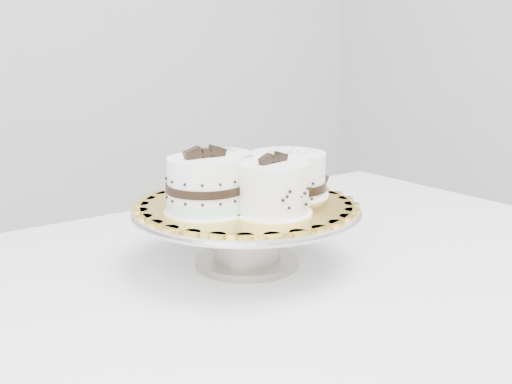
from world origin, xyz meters
TOP-DOWN VIEW (x-y plane):
  - table at (-0.07, 0.14)m, footprint 1.33×0.91m
  - cake_stand at (-0.09, 0.17)m, footprint 0.36×0.36m
  - cake_board at (-0.09, 0.17)m, footprint 0.39×0.39m
  - cake_swirl at (-0.10, 0.10)m, footprint 0.12×0.12m
  - cake_banded at (-0.17, 0.17)m, footprint 0.13×0.13m
  - cake_dots at (-0.09, 0.24)m, footprint 0.12×0.12m
  - cake_ribbon at (-0.00, 0.17)m, footprint 0.15×0.15m

SIDE VIEW (x-z plane):
  - table at x=-0.07m, z-range 0.31..1.06m
  - cake_stand at x=-0.09m, z-range 0.77..0.86m
  - cake_board at x=-0.09m, z-range 0.85..0.85m
  - cake_ribbon at x=0.00m, z-range 0.85..0.92m
  - cake_dots at x=-0.09m, z-range 0.85..0.92m
  - cake_swirl at x=-0.10m, z-range 0.84..0.93m
  - cake_banded at x=-0.17m, z-range 0.84..0.94m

